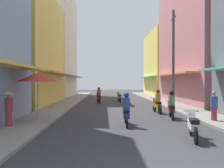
# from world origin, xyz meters

# --- Properties ---
(ground_plane) EXTENTS (83.61, 83.61, 0.00)m
(ground_plane) POSITION_xyz_m (0.00, 15.00, 0.00)
(ground_plane) COLOR #38383A
(sidewalk_left) EXTENTS (2.12, 46.00, 0.12)m
(sidewalk_left) POSITION_xyz_m (-4.77, 15.00, 0.06)
(sidewalk_left) COLOR gray
(sidewalk_left) RESTS_ON ground
(sidewalk_right) EXTENTS (2.12, 46.00, 0.12)m
(sidewalk_right) POSITION_xyz_m (4.77, 15.00, 0.06)
(sidewalk_right) COLOR gray
(sidewalk_right) RESTS_ON ground
(building_left_mid) EXTENTS (7.05, 10.50, 9.89)m
(building_left_mid) POSITION_xyz_m (-8.82, 17.41, 4.94)
(building_left_mid) COLOR #EFD159
(building_left_mid) RESTS_ON ground
(building_left_far) EXTENTS (7.05, 11.84, 14.61)m
(building_left_far) POSITION_xyz_m (-8.82, 28.90, 7.30)
(building_left_far) COLOR silver
(building_left_far) RESTS_ON ground
(building_right_mid) EXTENTS (7.05, 13.30, 13.02)m
(building_right_mid) POSITION_xyz_m (8.82, 19.11, 6.50)
(building_right_mid) COLOR #B7727F
(building_right_mid) RESTS_ON ground
(building_right_far) EXTENTS (7.05, 10.92, 9.73)m
(building_right_far) POSITION_xyz_m (8.82, 32.00, 4.86)
(building_right_far) COLOR #EFD159
(building_right_far) RESTS_ON ground
(motorbike_white) EXTENTS (0.66, 1.78, 0.96)m
(motorbike_white) POSITION_xyz_m (2.03, 4.93, 0.50)
(motorbike_white) COLOR black
(motorbike_white) RESTS_ON ground
(motorbike_orange) EXTENTS (0.55, 1.81, 1.58)m
(motorbike_orange) POSITION_xyz_m (2.30, 11.62, 0.70)
(motorbike_orange) COLOR black
(motorbike_orange) RESTS_ON ground
(motorbike_red) EXTENTS (0.59, 1.80, 1.58)m
(motorbike_red) POSITION_xyz_m (-1.76, 18.54, 0.70)
(motorbike_red) COLOR black
(motorbike_red) RESTS_ON ground
(motorbike_blue) EXTENTS (0.55, 1.81, 1.58)m
(motorbike_blue) POSITION_xyz_m (-0.14, 7.51, 0.70)
(motorbike_blue) COLOR black
(motorbike_blue) RESTS_ON ground
(motorbike_maroon) EXTENTS (0.60, 1.80, 1.58)m
(motorbike_maroon) POSITION_xyz_m (2.57, 9.38, 0.70)
(motorbike_maroon) COLOR black
(motorbike_maroon) RESTS_ON ground
(motorbike_silver) EXTENTS (0.55, 1.81, 0.96)m
(motorbike_silver) POSITION_xyz_m (0.31, 19.95, 0.50)
(motorbike_silver) COLOR black
(motorbike_silver) RESTS_ON ground
(pedestrian_midway) EXTENTS (0.44, 0.44, 1.67)m
(pedestrian_midway) POSITION_xyz_m (-5.35, 6.89, 0.94)
(pedestrian_midway) COLOR #99333F
(pedestrian_midway) RESTS_ON ground
(pedestrian_far) EXTENTS (0.34, 0.34, 1.59)m
(pedestrian_far) POSITION_xyz_m (4.34, 8.06, 0.79)
(pedestrian_far) COLOR #99333F
(pedestrian_far) RESTS_ON ground
(vendor_umbrella) EXTENTS (2.11, 2.11, 2.52)m
(vendor_umbrella) POSITION_xyz_m (-4.63, 8.68, 2.29)
(vendor_umbrella) COLOR #99999E
(vendor_umbrella) RESTS_ON ground
(utility_pole) EXTENTS (0.20, 1.20, 7.41)m
(utility_pole) POSITION_xyz_m (3.96, 13.55, 3.78)
(utility_pole) COLOR #4C4C4F
(utility_pole) RESTS_ON ground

